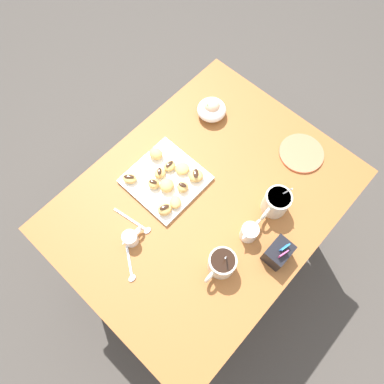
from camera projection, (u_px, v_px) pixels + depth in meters
The scene contains 30 objects.
ground_plane at pixel (200, 248), 1.99m from camera, with size 8.00×8.00×0.00m, color #423D38.
dining_table at pixel (203, 211), 1.42m from camera, with size 1.08×0.83×0.75m.
pastry_plate_square at pixel (166, 180), 1.32m from camera, with size 0.26×0.26×0.02m, color white.
coffee_mug_cream_left at pixel (276, 202), 1.23m from camera, with size 0.13×0.09×0.15m.
coffee_mug_cream_right at pixel (222, 263), 1.15m from camera, with size 0.13×0.09×0.14m.
cream_pitcher_white at pixel (249, 233), 1.20m from camera, with size 0.10×0.06×0.07m.
sugar_caddy at pixel (278, 253), 1.18m from camera, with size 0.09×0.07×0.11m.
ice_cream_bowl at pixel (212, 109), 1.41m from camera, with size 0.12×0.12×0.09m.
chocolate_sauce_pitcher at pixel (131, 238), 1.21m from camera, with size 0.09×0.05×0.06m.
saucer_coral_left at pixel (301, 153), 1.37m from camera, with size 0.17×0.17×0.01m, color #E5704C.
loose_spoon_near_saucer at pixel (130, 264), 1.20m from camera, with size 0.10×0.14×0.01m.
loose_spoon_by_plate at pixel (137, 223), 1.26m from camera, with size 0.04×0.16×0.01m.
beignet_0 at pixel (160, 173), 1.30m from camera, with size 0.04×0.04×0.03m, color #E5B260.
chocolate_drizzle_0 at pixel (159, 171), 1.29m from camera, with size 0.03×0.02×0.01m, color black.
beignet_1 at pixel (175, 202), 1.26m from camera, with size 0.05×0.04×0.03m, color #E5B260.
beignet_2 at pixel (130, 178), 1.30m from camera, with size 0.05×0.04×0.03m, color #E5B260.
chocolate_drizzle_2 at pixel (129, 177), 1.28m from camera, with size 0.04×0.01×0.01m, color black.
beignet_3 at pixel (182, 169), 1.31m from camera, with size 0.05×0.05×0.03m, color #E5B260.
beignet_4 at pixel (156, 153), 1.33m from camera, with size 0.05×0.05×0.04m, color #E5B260.
beignet_5 at pixel (167, 185), 1.28m from camera, with size 0.05×0.06×0.04m, color #E5B260.
beignet_6 at pixel (165, 209), 1.24m from camera, with size 0.05×0.05×0.04m, color #E5B260.
chocolate_drizzle_6 at pixel (164, 207), 1.23m from camera, with size 0.04×0.02×0.01m, color black.
beignet_7 at pixel (183, 187), 1.28m from camera, with size 0.04×0.04×0.03m, color #E5B260.
chocolate_drizzle_7 at pixel (183, 185), 1.26m from camera, with size 0.03×0.02×0.01m, color black.
beignet_8 at pixel (154, 184), 1.28m from camera, with size 0.04×0.04×0.04m, color #E5B260.
chocolate_drizzle_8 at pixel (153, 182), 1.27m from camera, with size 0.03×0.01×0.01m, color black.
beignet_9 at pixel (170, 166), 1.32m from camera, with size 0.05×0.04×0.03m, color #E5B260.
chocolate_drizzle_9 at pixel (170, 164), 1.30m from camera, with size 0.03×0.01×0.01m, color black.
beignet_10 at pixel (196, 176), 1.30m from camera, with size 0.05×0.06×0.04m, color #E5B260.
chocolate_drizzle_10 at pixel (196, 173), 1.28m from camera, with size 0.04×0.02×0.01m, color black.
Camera 1 is at (0.39, 0.29, 1.96)m, focal length 32.71 mm.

